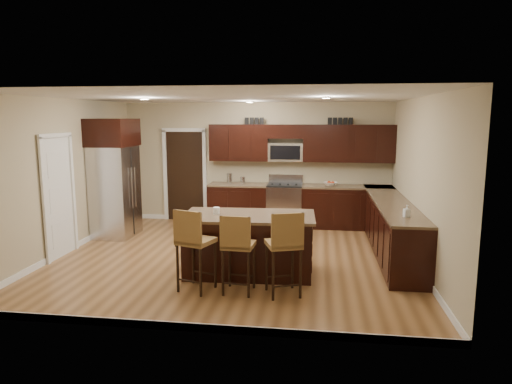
# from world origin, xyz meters

# --- Properties ---
(floor) EXTENTS (6.00, 6.00, 0.00)m
(floor) POSITION_xyz_m (0.00, 0.00, 0.00)
(floor) COLOR olive
(floor) RESTS_ON ground
(ceiling) EXTENTS (6.00, 6.00, 0.00)m
(ceiling) POSITION_xyz_m (0.00, 0.00, 2.70)
(ceiling) COLOR silver
(ceiling) RESTS_ON wall_back
(wall_back) EXTENTS (6.00, 0.00, 6.00)m
(wall_back) POSITION_xyz_m (0.00, 2.75, 1.35)
(wall_back) COLOR tan
(wall_back) RESTS_ON floor
(wall_left) EXTENTS (0.00, 5.50, 5.50)m
(wall_left) POSITION_xyz_m (-3.00, 0.00, 1.35)
(wall_left) COLOR tan
(wall_left) RESTS_ON floor
(wall_right) EXTENTS (0.00, 5.50, 5.50)m
(wall_right) POSITION_xyz_m (3.00, 0.00, 1.35)
(wall_right) COLOR tan
(wall_right) RESTS_ON floor
(base_cabinets) EXTENTS (4.02, 3.96, 0.92)m
(base_cabinets) POSITION_xyz_m (1.90, 1.45, 0.46)
(base_cabinets) COLOR black
(base_cabinets) RESTS_ON floor
(upper_cabinets) EXTENTS (4.00, 0.33, 0.80)m
(upper_cabinets) POSITION_xyz_m (1.04, 2.58, 1.84)
(upper_cabinets) COLOR black
(upper_cabinets) RESTS_ON wall_back
(range) EXTENTS (0.76, 0.64, 1.11)m
(range) POSITION_xyz_m (0.68, 2.45, 0.47)
(range) COLOR silver
(range) RESTS_ON floor
(microwave) EXTENTS (0.76, 0.31, 0.40)m
(microwave) POSITION_xyz_m (0.68, 2.60, 1.62)
(microwave) COLOR silver
(microwave) RESTS_ON upper_cabinets
(doorway) EXTENTS (0.85, 0.03, 2.06)m
(doorway) POSITION_xyz_m (-1.65, 2.73, 1.03)
(doorway) COLOR black
(doorway) RESTS_ON floor
(pantry_door) EXTENTS (0.03, 0.80, 2.04)m
(pantry_door) POSITION_xyz_m (-2.98, -0.30, 1.02)
(pantry_door) COLOR white
(pantry_door) RESTS_ON floor
(letter_decor) EXTENTS (2.20, 0.03, 0.15)m
(letter_decor) POSITION_xyz_m (0.90, 2.58, 2.29)
(letter_decor) COLOR black
(letter_decor) RESTS_ON upper_cabinets
(island) EXTENTS (2.03, 1.13, 0.92)m
(island) POSITION_xyz_m (0.36, -0.73, 0.43)
(island) COLOR black
(island) RESTS_ON floor
(stool_left) EXTENTS (0.55, 0.55, 1.16)m
(stool_left) POSITION_xyz_m (-0.27, -1.58, 0.72)
(stool_left) COLOR olive
(stool_left) RESTS_ON floor
(stool_mid) EXTENTS (0.44, 0.44, 1.10)m
(stool_mid) POSITION_xyz_m (0.34, -1.58, 0.69)
(stool_mid) COLOR olive
(stool_mid) RESTS_ON floor
(stool_right) EXTENTS (0.55, 0.55, 1.16)m
(stool_right) POSITION_xyz_m (0.97, -1.58, 0.73)
(stool_right) COLOR olive
(stool_right) RESTS_ON floor
(refrigerator) EXTENTS (0.79, 0.97, 2.35)m
(refrigerator) POSITION_xyz_m (-2.62, 1.13, 1.21)
(refrigerator) COLOR silver
(refrigerator) RESTS_ON floor
(floor_mat) EXTENTS (1.01, 0.79, 0.01)m
(floor_mat) POSITION_xyz_m (-0.15, 1.53, 0.01)
(floor_mat) COLOR olive
(floor_mat) RESTS_ON floor
(fruit_bowl) EXTENTS (0.34, 0.34, 0.07)m
(fruit_bowl) POSITION_xyz_m (1.66, 2.45, 0.96)
(fruit_bowl) COLOR silver
(fruit_bowl) RESTS_ON base_cabinets
(soap_bottle) EXTENTS (0.10, 0.10, 0.18)m
(soap_bottle) POSITION_xyz_m (2.70, -0.58, 1.01)
(soap_bottle) COLOR #B2B2B2
(soap_bottle) RESTS_ON base_cabinets
(canister_tall) EXTENTS (0.12, 0.12, 0.23)m
(canister_tall) POSITION_xyz_m (-0.55, 2.45, 1.03)
(canister_tall) COLOR silver
(canister_tall) RESTS_ON base_cabinets
(canister_short) EXTENTS (0.11, 0.11, 0.16)m
(canister_short) POSITION_xyz_m (-0.25, 2.45, 1.00)
(canister_short) COLOR silver
(canister_short) RESTS_ON base_cabinets
(island_jar) EXTENTS (0.10, 0.10, 0.10)m
(island_jar) POSITION_xyz_m (-0.14, -0.73, 0.97)
(island_jar) COLOR white
(island_jar) RESTS_ON island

